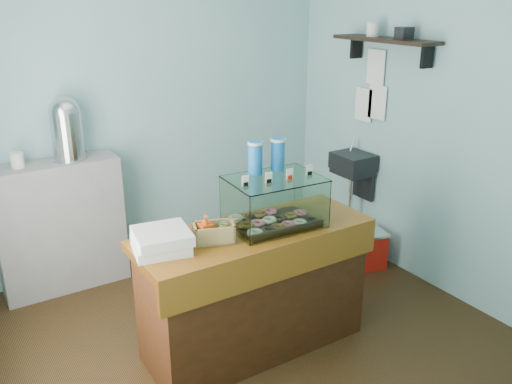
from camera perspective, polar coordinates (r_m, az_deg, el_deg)
ground at (r=4.19m, az=-2.06°, el=-14.06°), size 3.50×3.50×0.00m
room_shell at (r=3.54m, az=-2.11°, el=9.55°), size 3.54×3.04×2.82m
counter at (r=3.76m, az=-0.16°, el=-10.16°), size 1.60×0.60×0.90m
back_shelf at (r=4.76m, az=-19.86°, el=-3.40°), size 1.00×0.32×1.10m
display_case at (r=3.60m, az=1.72°, el=-0.81°), size 0.63×0.48×0.55m
condiment_crate at (r=3.38m, az=-4.61°, el=-4.22°), size 0.29×0.22×0.19m
pastry_boxes at (r=3.31m, az=-9.94°, el=-5.05°), size 0.38×0.39×0.13m
coffee_urn at (r=4.55m, az=-19.35°, el=6.48°), size 0.28×0.28×0.51m
red_cooler at (r=5.04m, az=11.12°, el=-5.91°), size 0.45×0.38×0.34m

